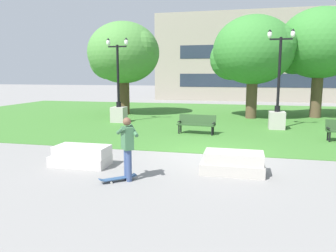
# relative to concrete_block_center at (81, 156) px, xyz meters

# --- Properties ---
(ground_plane) EXTENTS (140.00, 140.00, 0.00)m
(ground_plane) POSITION_rel_concrete_block_center_xyz_m (3.77, 2.38, -0.31)
(ground_plane) COLOR gray
(grass_lawn) EXTENTS (40.00, 20.00, 0.02)m
(grass_lawn) POSITION_rel_concrete_block_center_xyz_m (3.77, 12.38, -0.30)
(grass_lawn) COLOR #3D752D
(grass_lawn) RESTS_ON ground
(concrete_block_center) EXTENTS (1.81, 0.90, 0.64)m
(concrete_block_center) POSITION_rel_concrete_block_center_xyz_m (0.00, 0.00, 0.00)
(concrete_block_center) COLOR #BCB7B2
(concrete_block_center) RESTS_ON ground
(concrete_block_left) EXTENTS (1.80, 0.90, 0.64)m
(concrete_block_left) POSITION_rel_concrete_block_center_xyz_m (4.65, 0.25, 0.00)
(concrete_block_left) COLOR #B2ADA3
(concrete_block_left) RESTS_ON ground
(person_skateboarder) EXTENTS (0.73, 0.60, 1.71)m
(person_skateboarder) POSITION_rel_concrete_block_center_xyz_m (1.92, -1.01, 0.67)
(person_skateboarder) COLOR #384C7A
(person_skateboarder) RESTS_ON ground
(skateboard) EXTENTS (0.90, 0.82, 0.14)m
(skateboard) POSITION_rel_concrete_block_center_xyz_m (1.69, -1.17, -0.22)
(skateboard) COLOR #2D4C75
(skateboard) RESTS_ON ground
(park_bench_near_left) EXTENTS (1.84, 0.71, 0.90)m
(park_bench_near_left) POSITION_rel_concrete_block_center_xyz_m (2.71, 6.29, 0.23)
(park_bench_near_left) COLOR #284723
(park_bench_near_left) RESTS_ON grass_lawn
(lamp_post_right) EXTENTS (1.32, 0.80, 4.89)m
(lamp_post_right) POSITION_rel_concrete_block_center_xyz_m (-2.35, 9.08, 0.71)
(lamp_post_right) COLOR #ADA89E
(lamp_post_right) RESTS_ON grass_lawn
(lamp_post_center) EXTENTS (1.32, 0.80, 5.05)m
(lamp_post_center) POSITION_rel_concrete_block_center_xyz_m (6.57, 8.63, 0.74)
(lamp_post_center) COLOR #ADA89E
(lamp_post_center) RESTS_ON grass_lawn
(tree_far_left) EXTENTS (5.20, 4.95, 6.40)m
(tree_far_left) POSITION_rel_concrete_block_center_xyz_m (-3.43, 12.80, 3.93)
(tree_far_left) COLOR #4C3823
(tree_far_left) RESTS_ON grass_lawn
(tree_far_right) EXTENTS (5.31, 5.05, 6.48)m
(tree_far_right) POSITION_rel_concrete_block_center_xyz_m (5.27, 12.74, 3.97)
(tree_far_right) COLOR brown
(tree_far_right) RESTS_ON grass_lawn
(tree_near_left) EXTENTS (5.50, 5.24, 7.01)m
(tree_near_left) POSITION_rel_concrete_block_center_xyz_m (9.40, 14.06, 4.41)
(tree_near_left) COLOR brown
(tree_near_left) RESTS_ON grass_lawn
(building_facade_distant) EXTENTS (22.79, 1.03, 9.36)m
(building_facade_distant) POSITION_rel_concrete_block_center_xyz_m (6.49, 26.87, 4.37)
(building_facade_distant) COLOR gray
(building_facade_distant) RESTS_ON ground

